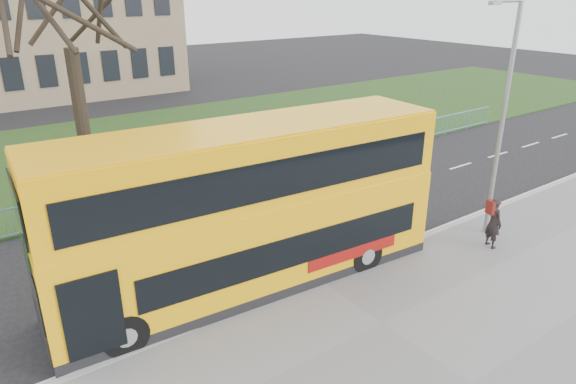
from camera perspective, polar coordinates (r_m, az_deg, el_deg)
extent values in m
plane|color=black|center=(16.06, -0.24, -7.62)|extent=(120.00, 120.00, 0.00)
cube|color=#99999C|center=(14.97, 3.27, -9.74)|extent=(80.00, 0.20, 0.14)
cube|color=#1E3A15|center=(28.06, -17.55, 4.54)|extent=(80.00, 15.40, 0.08)
cube|color=#FFAF0A|center=(14.29, -4.13, -5.33)|extent=(11.05, 3.34, 2.02)
cube|color=#FFAF0A|center=(13.79, -4.26, -0.93)|extent=(11.05, 3.34, 0.35)
cube|color=#FFAF0A|center=(13.41, -4.39, 3.34)|extent=(11.00, 3.29, 1.82)
cube|color=black|center=(13.53, 0.83, -6.56)|extent=(8.39, 0.62, 0.88)
cube|color=black|center=(12.37, -1.60, 1.34)|extent=(10.01, 0.73, 0.99)
cylinder|color=black|center=(12.67, -17.64, -14.86)|extent=(1.10, 0.36, 1.08)
cylinder|color=black|center=(15.42, 8.58, -6.94)|extent=(1.10, 0.36, 1.08)
imported|color=black|center=(17.54, 21.87, -3.21)|extent=(0.53, 0.68, 1.65)
cylinder|color=gray|center=(17.64, 22.65, 6.80)|extent=(0.15, 0.15, 7.41)
cylinder|color=gray|center=(16.61, 23.33, 18.92)|extent=(1.30, 0.11, 0.09)
cube|color=gray|center=(16.07, 22.03, 18.89)|extent=(0.42, 0.17, 0.11)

